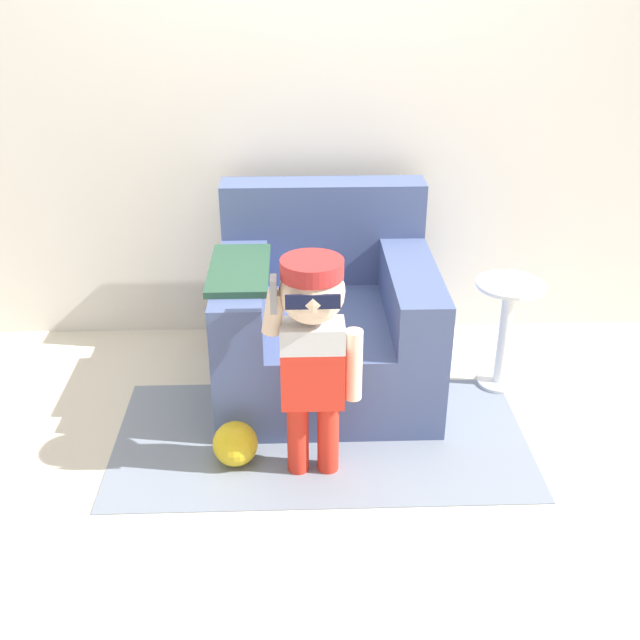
% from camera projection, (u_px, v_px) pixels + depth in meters
% --- Properties ---
extents(ground_plane, '(10.00, 10.00, 0.00)m').
position_uv_depth(ground_plane, '(310.00, 395.00, 3.55)').
color(ground_plane, beige).
extents(wall_back, '(10.00, 0.05, 2.60)m').
position_uv_depth(wall_back, '(305.00, 86.00, 3.60)').
color(wall_back, silver).
rests_on(wall_back, ground_plane).
extents(armchair, '(1.01, 0.96, 0.90)m').
position_uv_depth(armchair, '(325.00, 320.00, 3.54)').
color(armchair, '#475684').
rests_on(armchair, ground_plane).
extents(person_child, '(0.38, 0.28, 0.93)m').
position_uv_depth(person_child, '(313.00, 336.00, 2.78)').
color(person_child, red).
rests_on(person_child, ground_plane).
extents(side_table, '(0.31, 0.31, 0.54)m').
position_uv_depth(side_table, '(506.00, 325.00, 3.50)').
color(side_table, white).
rests_on(side_table, ground_plane).
extents(rug, '(1.77, 0.91, 0.01)m').
position_uv_depth(rug, '(321.00, 438.00, 3.25)').
color(rug, gray).
rests_on(rug, ground_plane).
extents(toy_ball, '(0.19, 0.19, 0.19)m').
position_uv_depth(toy_ball, '(235.00, 444.00, 3.06)').
color(toy_ball, yellow).
rests_on(toy_ball, ground_plane).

